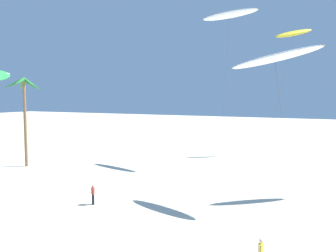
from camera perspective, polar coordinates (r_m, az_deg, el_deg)
palm_tree_1 at (r=48.33m, az=-21.91°, el=4.74°), size 4.97×5.16×11.22m
flying_kite_8 at (r=48.20m, az=9.70°, el=17.03°), size 8.07×7.01×19.75m
flying_kite_9 at (r=57.84m, az=19.35°, el=13.73°), size 5.28×10.28×19.24m
flying_kite_10 at (r=30.54m, az=16.56°, el=10.32°), size 7.75×6.77×12.99m
person_near_left at (r=30.59m, az=-11.84°, el=-10.47°), size 0.46×0.32×1.65m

